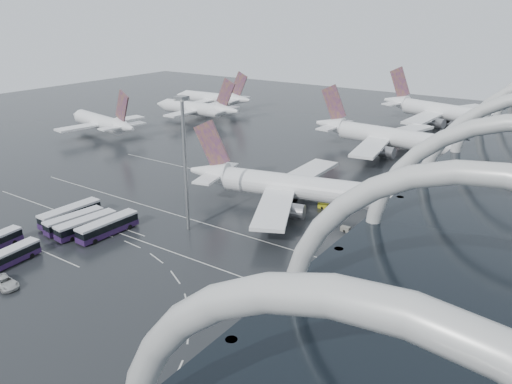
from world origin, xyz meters
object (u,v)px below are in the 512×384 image
Objects in this scene: jet_remote_mid at (197,109)px; gse_cart_belly_a at (319,230)px; bus_row_near_b at (74,221)px; floodlight_mast at (184,149)px; airliner_gate_c at (446,113)px; bus_row_near_c at (86,225)px; jet_remote_far at (213,99)px; jet_remote_west at (103,123)px; gse_cart_belly_e at (323,206)px; bus_row_far_c at (8,257)px; bus_row_near_a at (70,214)px; van_curve_a at (5,282)px; airliner_main at (296,187)px; airliner_gate_b at (392,138)px; gse_cart_belly_d at (382,252)px; bus_row_near_d at (108,226)px; gse_cart_belly_b at (345,229)px.

gse_cart_belly_a is (94.21, -69.83, -4.23)m from jet_remote_mid.
floodlight_mast is at bearing -49.98° from bus_row_near_b.
bus_row_near_c is (-33.40, -145.82, -3.56)m from airliner_gate_c.
floodlight_mast reaches higher than jet_remote_far.
gse_cart_belly_a is at bearing 173.62° from jet_remote_west.
jet_remote_far is at bearing 140.86° from gse_cart_belly_e.
airliner_gate_c is at bearing -16.72° from bus_row_far_c.
floodlight_mast reaches higher than jet_remote_mid.
airliner_gate_c is 4.20× the size of bus_row_near_a.
airliner_main is at bearing -15.42° from van_curve_a.
airliner_gate_b is 1.37× the size of jet_remote_mid.
airliner_main is at bearing 155.53° from gse_cart_belly_d.
floodlight_mast is at bearing -44.23° from bus_row_near_d.
jet_remote_far is 132.93m from bus_row_near_a.
bus_row_near_a reaches higher than bus_row_near_c.
airliner_gate_c is 1.40× the size of jet_remote_west.
airliner_gate_b reaches higher than jet_remote_west.
bus_row_near_c reaches higher than bus_row_far_c.
gse_cart_belly_e is at bearing 12.77° from airliner_main.
airliner_main is at bearing -32.71° from bus_row_far_c.
floodlight_mast is (16.47, 30.46, 16.13)m from bus_row_far_c.
jet_remote_west is 3.24× the size of bus_row_near_b.
van_curve_a is at bearing -114.08° from gse_cart_belly_e.
floodlight_mast is 36.75m from gse_cart_belly_e.
gse_cart_belly_e is at bearing -74.90° from airliner_gate_c.
jet_remote_mid reaches higher than bus_row_far_c.
gse_cart_belly_a is (9.61, -67.56, -4.49)m from airliner_gate_b.
airliner_main is 102.45m from jet_remote_mid.
bus_row_near_a reaches higher than gse_cart_belly_a.
bus_row_near_d is 43.84m from gse_cart_belly_a.
bus_row_near_d reaches higher than gse_cart_belly_d.
gse_cart_belly_d is (119.96, -32.19, -4.14)m from jet_remote_west.
van_curve_a reaches higher than gse_cart_belly_d.
bus_row_near_d is at bearing -70.05° from bus_row_near_b.
floodlight_mast is at bearing -123.59° from gse_cart_belly_e.
jet_remote_far is at bearing 140.58° from gse_cart_belly_b.
gse_cart_belly_d is 0.97× the size of gse_cart_belly_e.
bus_row_near_c reaches higher than van_curve_a.
gse_cart_belly_b is (48.11, 31.58, -1.21)m from bus_row_near_b.
jet_remote_far is 18.46× the size of gse_cart_belly_d.
floodlight_mast is at bearing -82.74° from airliner_gate_c.
jet_remote_far reaches higher than gse_cart_belly_a.
floodlight_mast is at bearing -33.50° from bus_row_far_c.
bus_row_near_c is 6.01× the size of gse_cart_belly_d.
gse_cart_belly_e is at bearing -36.80° from bus_row_near_b.
gse_cart_belly_d is (50.12, 23.69, -1.25)m from bus_row_near_d.
gse_cart_belly_e is (5.89, 2.92, -4.19)m from airliner_main.
bus_row_near_a is 12.05m from bus_row_near_d.
jet_remote_far is 153.08m from bus_row_far_c.
jet_remote_west is 89.49m from bus_row_near_d.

